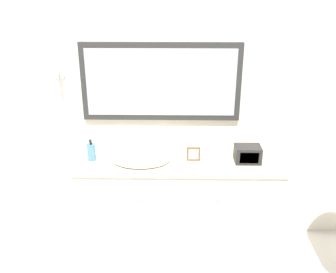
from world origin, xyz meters
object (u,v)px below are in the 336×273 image
object	(u,v)px
sink_basin	(141,158)
picture_frame	(193,154)
soap_bottle	(91,152)
appliance_box	(248,154)

from	to	relation	value
sink_basin	picture_frame	xyz separation A→B (m)	(0.42, -0.00, 0.04)
soap_bottle	sink_basin	bearing A→B (deg)	0.37
soap_bottle	picture_frame	xyz separation A→B (m)	(0.82, 0.00, -0.01)
soap_bottle	appliance_box	bearing A→B (deg)	-0.37
soap_bottle	appliance_box	distance (m)	1.24
sink_basin	appliance_box	xyz separation A→B (m)	(0.85, -0.01, 0.05)
sink_basin	picture_frame	distance (m)	0.42
sink_basin	soap_bottle	world-z (taller)	sink_basin
soap_bottle	appliance_box	size ratio (longest dim) A/B	0.88
appliance_box	picture_frame	world-z (taller)	appliance_box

